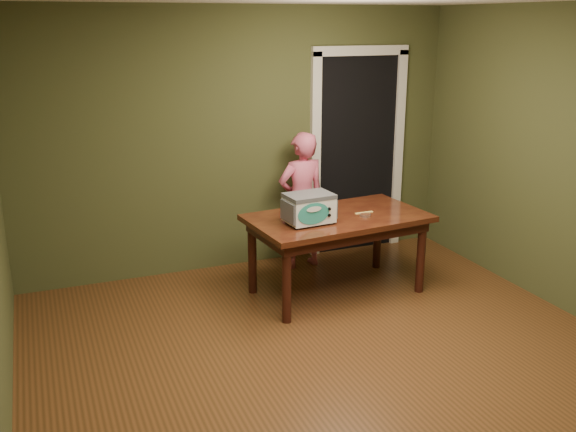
{
  "coord_description": "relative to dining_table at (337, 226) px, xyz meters",
  "views": [
    {
      "loc": [
        -1.94,
        -3.54,
        2.45
      ],
      "look_at": [
        -0.1,
        1.0,
        0.95
      ],
      "focal_mm": 40.0,
      "sensor_mm": 36.0,
      "label": 1
    }
  ],
  "objects": [
    {
      "name": "floor",
      "position": [
        -0.57,
        -1.45,
        -0.65
      ],
      "size": [
        5.0,
        5.0,
        0.0
      ],
      "primitive_type": "plane",
      "color": "brown",
      "rests_on": "ground"
    },
    {
      "name": "room_shell",
      "position": [
        -0.57,
        -1.45,
        1.06
      ],
      "size": [
        4.52,
        5.02,
        2.61
      ],
      "color": "#3F4525",
      "rests_on": "ground"
    },
    {
      "name": "doorway",
      "position": [
        0.73,
        1.33,
        0.41
      ],
      "size": [
        1.1,
        0.66,
        2.25
      ],
      "color": "black",
      "rests_on": "ground"
    },
    {
      "name": "dining_table",
      "position": [
        0.0,
        0.0,
        0.0
      ],
      "size": [
        1.67,
        1.04,
        0.75
      ],
      "rotation": [
        0.0,
        0.0,
        0.09
      ],
      "color": "black",
      "rests_on": "floor"
    },
    {
      "name": "toy_oven",
      "position": [
        -0.33,
        -0.11,
        0.24
      ],
      "size": [
        0.45,
        0.32,
        0.27
      ],
      "rotation": [
        0.0,
        0.0,
        0.08
      ],
      "color": "#4C4F54",
      "rests_on": "dining_table"
    },
    {
      "name": "baking_pan",
      "position": [
        0.22,
        -0.11,
        0.11
      ],
      "size": [
        0.1,
        0.1,
        0.02
      ],
      "color": "silver",
      "rests_on": "dining_table"
    },
    {
      "name": "spatula",
      "position": [
        0.26,
        -0.02,
        0.1
      ],
      "size": [
        0.18,
        0.03,
        0.01
      ],
      "primitive_type": "cube",
      "rotation": [
        0.0,
        0.0,
        0.03
      ],
      "color": "#FEE06E",
      "rests_on": "dining_table"
    },
    {
      "name": "child",
      "position": [
        -0.04,
        0.75,
        0.05
      ],
      "size": [
        0.54,
        0.38,
        1.4
      ],
      "primitive_type": "imported",
      "rotation": [
        0.0,
        0.0,
        3.23
      ],
      "color": "#D9597A",
      "rests_on": "floor"
    }
  ]
}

